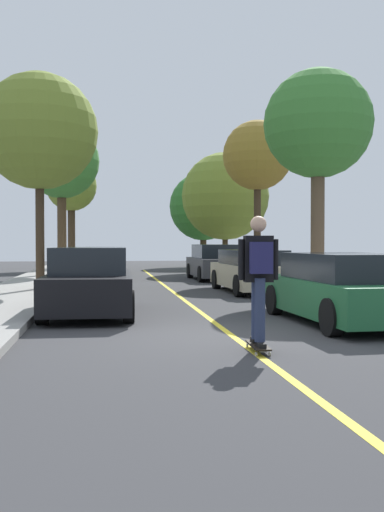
# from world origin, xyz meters

# --- Properties ---
(ground) EXTENTS (80.00, 80.00, 0.00)m
(ground) POSITION_xyz_m (0.00, 0.00, 0.00)
(ground) COLOR #353538
(center_line) EXTENTS (0.12, 39.20, 0.01)m
(center_line) POSITION_xyz_m (0.00, 4.00, 0.00)
(center_line) COLOR gold
(center_line) RESTS_ON ground
(parked_car_left_nearest) EXTENTS (1.93, 4.40, 1.45)m
(parked_car_left_nearest) POSITION_xyz_m (-2.43, 3.31, 0.70)
(parked_car_left_nearest) COLOR black
(parked_car_left_nearest) RESTS_ON ground
(parked_car_left_near) EXTENTS (2.01, 4.61, 1.41)m
(parked_car_left_near) POSITION_xyz_m (-2.43, 9.01, 0.69)
(parked_car_left_near) COLOR white
(parked_car_left_near) RESTS_ON ground
(parked_car_left_far) EXTENTS (2.02, 4.15, 1.29)m
(parked_car_left_far) POSITION_xyz_m (-2.43, 15.37, 0.65)
(parked_car_left_far) COLOR white
(parked_car_left_far) RESTS_ON ground
(parked_car_left_farthest) EXTENTS (1.86, 4.38, 1.33)m
(parked_car_left_farthest) POSITION_xyz_m (-2.43, 20.92, 0.67)
(parked_car_left_farthest) COLOR #BCAD89
(parked_car_left_farthest) RESTS_ON ground
(parked_car_right_nearest) EXTENTS (2.07, 4.49, 1.35)m
(parked_car_right_nearest) POSITION_xyz_m (2.43, 1.16, 0.67)
(parked_car_right_nearest) COLOR #1E5B33
(parked_car_right_nearest) RESTS_ON ground
(parked_car_right_near) EXTENTS (1.92, 4.50, 1.33)m
(parked_car_right_near) POSITION_xyz_m (2.43, 8.36, 0.67)
(parked_car_right_near) COLOR #BCAD89
(parked_car_right_near) RESTS_ON ground
(parked_car_right_far) EXTENTS (2.02, 4.23, 1.47)m
(parked_car_right_far) POSITION_xyz_m (2.43, 14.46, 0.71)
(parked_car_right_far) COLOR #38383D
(parked_car_right_far) RESTS_ON ground
(street_tree_left_nearest) EXTENTS (3.54, 3.54, 6.58)m
(street_tree_left_nearest) POSITION_xyz_m (-4.08, 8.89, 4.93)
(street_tree_left_nearest) COLOR #3D2D1E
(street_tree_left_nearest) RESTS_ON sidewalk_left
(street_tree_left_near) EXTENTS (3.42, 3.42, 6.84)m
(street_tree_left_near) POSITION_xyz_m (-4.08, 17.89, 5.22)
(street_tree_left_near) COLOR #4C3823
(street_tree_left_near) RESTS_ON sidewalk_left
(street_tree_left_far) EXTENTS (2.92, 2.92, 6.17)m
(street_tree_left_far) POSITION_xyz_m (-4.08, 25.39, 4.77)
(street_tree_left_far) COLOR #3D2D1E
(street_tree_left_far) RESTS_ON sidewalk_left
(street_tree_right_nearest) EXTENTS (3.19, 3.19, 6.50)m
(street_tree_right_nearest) POSITION_xyz_m (4.08, 7.02, 4.99)
(street_tree_right_nearest) COLOR brown
(street_tree_right_nearest) RESTS_ON sidewalk_right
(street_tree_right_near) EXTENTS (2.86, 2.86, 6.43)m
(street_tree_right_near) POSITION_xyz_m (4.08, 14.04, 5.09)
(street_tree_right_near) COLOR #3D2D1E
(street_tree_right_near) RESTS_ON sidewalk_right
(street_tree_right_far) EXTENTS (4.57, 4.57, 6.12)m
(street_tree_right_far) POSITION_xyz_m (4.08, 20.70, 3.97)
(street_tree_right_far) COLOR #3D2D1E
(street_tree_right_far) RESTS_ON sidewalk_right
(street_tree_right_farthest) EXTENTS (4.35, 4.35, 5.89)m
(street_tree_right_farthest) POSITION_xyz_m (4.08, 27.73, 3.84)
(street_tree_right_farthest) COLOR #3D2D1E
(street_tree_right_farthest) RESTS_ON sidewalk_right
(skateboard) EXTENTS (0.27, 0.85, 0.10)m
(skateboard) POSITION_xyz_m (0.07, -1.48, 0.09)
(skateboard) COLOR black
(skateboard) RESTS_ON ground
(skateboarder) EXTENTS (0.58, 0.70, 1.83)m
(skateboarder) POSITION_xyz_m (0.06, -1.51, 1.15)
(skateboarder) COLOR black
(skateboarder) RESTS_ON skateboard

